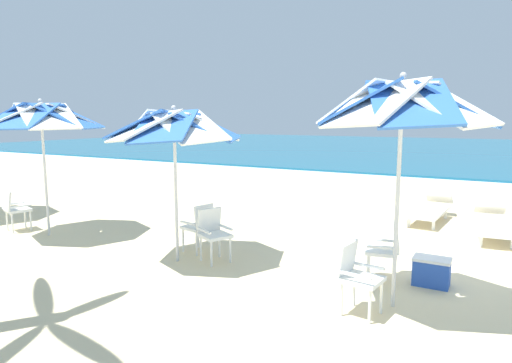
# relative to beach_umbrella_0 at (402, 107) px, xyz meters

# --- Properties ---
(ground_plane) EXTENTS (80.00, 80.00, 0.00)m
(ground_plane) POSITION_rel_beach_umbrella_0_xyz_m (0.57, 2.60, -2.47)
(ground_plane) COLOR beige
(sea) EXTENTS (80.00, 36.00, 0.10)m
(sea) POSITION_rel_beach_umbrella_0_xyz_m (0.57, 30.79, -2.42)
(sea) COLOR #19607F
(sea) RESTS_ON ground
(surf_foam) EXTENTS (80.00, 0.70, 0.01)m
(surf_foam) POSITION_rel_beach_umbrella_0_xyz_m (0.57, 12.49, -2.47)
(surf_foam) COLOR white
(surf_foam) RESTS_ON ground
(beach_umbrella_0) EXTENTS (2.15, 2.15, 2.87)m
(beach_umbrella_0) POSITION_rel_beach_umbrella_0_xyz_m (0.00, 0.00, 0.00)
(beach_umbrella_0) COLOR silver
(beach_umbrella_0) RESTS_ON ground
(plastic_chair_0) EXTENTS (0.52, 0.49, 0.87)m
(plastic_chair_0) POSITION_rel_beach_umbrella_0_xyz_m (-0.35, -0.42, -1.97)
(plastic_chair_0) COLOR white
(plastic_chair_0) RESTS_ON ground
(plastic_chair_1) EXTENTS (0.54, 0.52, 0.87)m
(plastic_chair_1) POSITION_rel_beach_umbrella_0_xyz_m (-0.28, 0.83, -1.97)
(plastic_chair_1) COLOR white
(plastic_chair_1) RESTS_ON ground
(beach_umbrella_1) EXTENTS (2.18, 2.18, 2.54)m
(beach_umbrella_1) POSITION_rel_beach_umbrella_0_xyz_m (-3.49, 0.07, -0.28)
(beach_umbrella_1) COLOR silver
(beach_umbrella_1) RESTS_ON ground
(plastic_chair_2) EXTENTS (0.61, 0.59, 0.87)m
(plastic_chair_2) POSITION_rel_beach_umbrella_0_xyz_m (-2.99, 0.38, -1.97)
(plastic_chair_2) COLOR white
(plastic_chair_2) RESTS_ON ground
(plastic_chair_3) EXTENTS (0.54, 0.52, 0.87)m
(plastic_chair_3) POSITION_rel_beach_umbrella_0_xyz_m (-3.46, 0.65, -1.97)
(plastic_chair_3) COLOR white
(plastic_chair_3) RESTS_ON ground
(beach_umbrella_2) EXTENTS (2.36, 2.36, 2.72)m
(beach_umbrella_2) POSITION_rel_beach_umbrella_0_xyz_m (-6.80, 0.09, -0.12)
(beach_umbrella_2) COLOR silver
(beach_umbrella_2) RESTS_ON ground
(plastic_chair_4) EXTENTS (0.54, 0.57, 0.87)m
(plastic_chair_4) POSITION_rel_beach_umbrella_0_xyz_m (-7.71, -0.04, -1.97)
(plastic_chair_4) COLOR white
(plastic_chair_4) RESTS_ON ground
(sun_lounger_1) EXTENTS (0.83, 2.20, 0.62)m
(sun_lounger_1) POSITION_rel_beach_umbrella_0_xyz_m (1.02, 4.34, -2.19)
(sun_lounger_1) COLOR white
(sun_lounger_1) RESTS_ON ground
(sun_lounger_2) EXTENTS (0.79, 2.19, 0.62)m
(sun_lounger_2) POSITION_rel_beach_umbrella_0_xyz_m (-0.27, 5.19, -2.19)
(sun_lounger_2) COLOR white
(sun_lounger_2) RESTS_ON ground
(cooler_box) EXTENTS (0.50, 0.34, 0.40)m
(cooler_box) POSITION_rel_beach_umbrella_0_xyz_m (0.32, 0.98, -2.27)
(cooler_box) COLOR blue
(cooler_box) RESTS_ON ground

